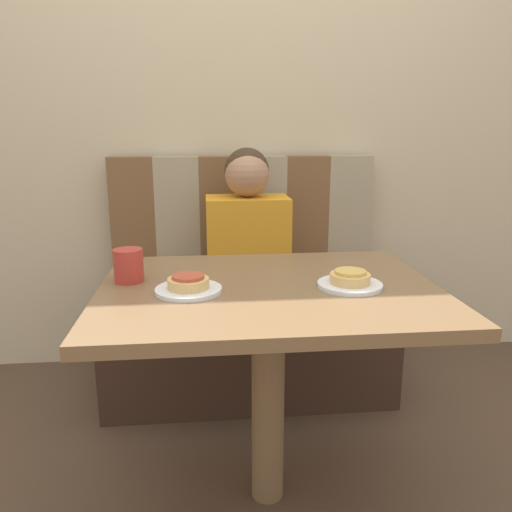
# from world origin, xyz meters

# --- Properties ---
(ground_plane) EXTENTS (12.00, 12.00, 0.00)m
(ground_plane) POSITION_xyz_m (0.00, 0.00, 0.00)
(ground_plane) COLOR #4C3828
(wall_back) EXTENTS (7.00, 0.05, 2.60)m
(wall_back) POSITION_xyz_m (0.00, 1.06, 1.30)
(wall_back) COLOR #C6B28E
(wall_back) RESTS_ON ground_plane
(booth_seat) EXTENTS (1.22, 0.58, 0.44)m
(booth_seat) POSITION_xyz_m (0.00, 0.72, 0.22)
(booth_seat) COLOR #382319
(booth_seat) RESTS_ON ground_plane
(booth_backrest) EXTENTS (1.22, 0.08, 0.58)m
(booth_backrest) POSITION_xyz_m (0.00, 0.97, 0.73)
(booth_backrest) COLOR brown
(booth_backrest) RESTS_ON booth_seat
(dining_table) EXTENTS (0.96, 0.75, 0.70)m
(dining_table) POSITION_xyz_m (0.00, 0.00, 0.61)
(dining_table) COLOR brown
(dining_table) RESTS_ON ground_plane
(person) EXTENTS (0.35, 0.23, 0.62)m
(person) POSITION_xyz_m (0.00, 0.72, 0.74)
(person) COLOR orange
(person) RESTS_ON booth_seat
(plate_left) EXTENTS (0.18, 0.18, 0.01)m
(plate_left) POSITION_xyz_m (-0.23, -0.04, 0.71)
(plate_left) COLOR white
(plate_left) RESTS_ON dining_table
(plate_right) EXTENTS (0.18, 0.18, 0.01)m
(plate_right) POSITION_xyz_m (0.23, -0.04, 0.71)
(plate_right) COLOR white
(plate_right) RESTS_ON dining_table
(pizza_left) EXTENTS (0.11, 0.11, 0.04)m
(pizza_left) POSITION_xyz_m (-0.23, -0.04, 0.73)
(pizza_left) COLOR tan
(pizza_left) RESTS_ON plate_left
(pizza_right) EXTENTS (0.11, 0.11, 0.04)m
(pizza_right) POSITION_xyz_m (0.23, -0.04, 0.73)
(pizza_right) COLOR tan
(pizza_right) RESTS_ON plate_right
(drinking_cup) EXTENTS (0.09, 0.09, 0.10)m
(drinking_cup) POSITION_xyz_m (-0.40, 0.08, 0.75)
(drinking_cup) COLOR #B23328
(drinking_cup) RESTS_ON dining_table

